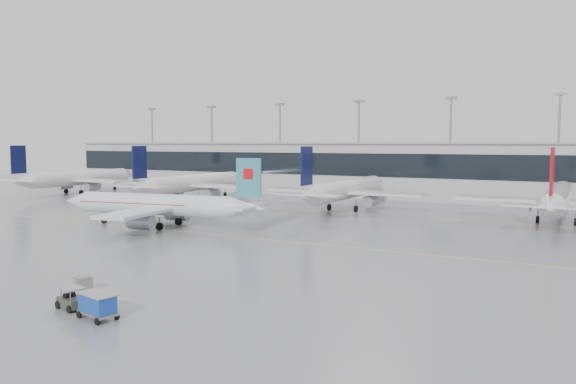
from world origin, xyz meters
The scene contains 16 objects.
ground centered at (0.00, 0.00, 0.00)m, with size 320.00×320.00×0.00m, color gray.
taxi_line_main centered at (0.00, 0.00, 0.01)m, with size 120.00×0.25×0.01m, color yellow.
taxi_line_north centered at (0.00, 30.00, 0.01)m, with size 120.00×0.25×0.01m, color yellow.
taxi_line_cross centered at (-30.00, 15.00, 0.01)m, with size 0.25×60.00×0.01m, color yellow.
terminal centered at (0.00, 62.00, 6.00)m, with size 180.00×15.00×12.00m, color #A9A9AD.
terminal_glass centered at (0.00, 54.45, 7.50)m, with size 180.00×0.20×5.00m, color black.
terminal_roof centered at (0.00, 62.00, 12.20)m, with size 182.00×16.00×0.40m, color gray.
light_masts centered at (0.00, 68.00, 13.34)m, with size 156.40×1.00×22.60m.
air_canada_jet centered at (-15.23, 1.66, 3.18)m, with size 33.44×26.21×10.18m.
parked_jet_a centered at (-70.00, 33.69, 3.71)m, with size 29.64×36.96×11.72m.
parked_jet_b centered at (-35.00, 33.69, 3.71)m, with size 29.64×36.96×11.72m.
parked_jet_c centered at (0.00, 33.69, 3.71)m, with size 29.64×36.96×11.72m.
parked_jet_d centered at (35.00, 33.69, 3.71)m, with size 29.64×36.96×11.72m.
baggage_tug centered at (6.17, -32.67, 0.59)m, with size 3.52×1.88×1.67m.
baggage_cart centered at (9.69, -33.42, 1.07)m, with size 3.24×2.23×1.83m.
gse_unit centered at (3.02, -28.80, 0.63)m, with size 1.26×1.17×1.26m, color slate.
Camera 1 is at (39.65, -60.57, 12.23)m, focal length 35.00 mm.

